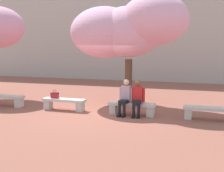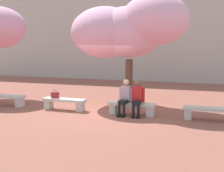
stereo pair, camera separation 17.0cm
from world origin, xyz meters
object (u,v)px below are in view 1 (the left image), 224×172
(handbag, at_px, (55,95))
(cherry_tree_main, at_px, (126,29))
(stone_bench_near_east, at_px, (209,112))
(person_seated_left, at_px, (125,96))
(stone_bench_near_west, at_px, (64,103))
(stone_bench_west_end, at_px, (5,99))
(stone_bench_center, at_px, (132,107))
(person_seated_right, at_px, (138,97))

(handbag, relative_size, cherry_tree_main, 0.07)
(stone_bench_near_east, distance_m, person_seated_left, 2.95)
(stone_bench_near_west, distance_m, cherry_tree_main, 3.90)
(stone_bench_west_end, distance_m, cherry_tree_main, 5.77)
(stone_bench_center, relative_size, handbag, 5.11)
(stone_bench_center, xyz_separation_m, person_seated_left, (-0.23, -0.05, 0.40))
(stone_bench_near_east, xyz_separation_m, person_seated_right, (-2.47, -0.05, 0.40))
(handbag, height_order, cherry_tree_main, cherry_tree_main)
(stone_bench_near_east, bearing_deg, stone_bench_near_west, 180.00)
(stone_bench_near_east, bearing_deg, person_seated_right, -178.76)
(stone_bench_center, height_order, handbag, handbag)
(handbag, bearing_deg, person_seated_left, -1.25)
(stone_bench_west_end, height_order, person_seated_left, person_seated_left)
(person_seated_right, xyz_separation_m, cherry_tree_main, (-0.93, 1.81, 2.46))
(stone_bench_near_west, height_order, person_seated_left, person_seated_left)
(stone_bench_near_east, distance_m, cherry_tree_main, 4.77)
(stone_bench_near_east, xyz_separation_m, handbag, (-5.79, 0.01, 0.28))
(stone_bench_near_west, bearing_deg, person_seated_right, -1.05)
(stone_bench_near_west, distance_m, stone_bench_center, 2.70)
(stone_bench_west_end, relative_size, handbag, 5.11)
(stone_bench_near_west, relative_size, handbag, 5.11)
(person_seated_right, height_order, cherry_tree_main, cherry_tree_main)
(stone_bench_center, height_order, stone_bench_near_east, same)
(cherry_tree_main, bearing_deg, stone_bench_center, -68.23)
(person_seated_right, distance_m, handbag, 3.32)
(stone_bench_center, bearing_deg, person_seated_left, -167.06)
(stone_bench_near_west, xyz_separation_m, stone_bench_center, (2.70, 0.00, 0.00))
(stone_bench_near_east, relative_size, cherry_tree_main, 0.35)
(stone_bench_center, distance_m, person_seated_left, 0.46)
(stone_bench_center, xyz_separation_m, cherry_tree_main, (-0.70, 1.76, 2.85))
(stone_bench_near_west, xyz_separation_m, stone_bench_near_east, (5.39, 0.00, 0.00))
(stone_bench_near_east, relative_size, person_seated_left, 1.34)
(handbag, distance_m, cherry_tree_main, 3.93)
(stone_bench_center, xyz_separation_m, handbag, (-3.09, 0.01, 0.28))
(stone_bench_near_west, distance_m, handbag, 0.49)
(person_seated_right, bearing_deg, stone_bench_west_end, 179.46)
(cherry_tree_main, bearing_deg, stone_bench_near_west, -138.60)
(stone_bench_west_end, relative_size, person_seated_left, 1.34)
(stone_bench_west_end, xyz_separation_m, person_seated_left, (5.16, -0.05, 0.40))
(person_seated_left, relative_size, person_seated_right, 1.00)
(stone_bench_west_end, distance_m, person_seated_left, 5.18)
(handbag, bearing_deg, stone_bench_center, -0.18)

